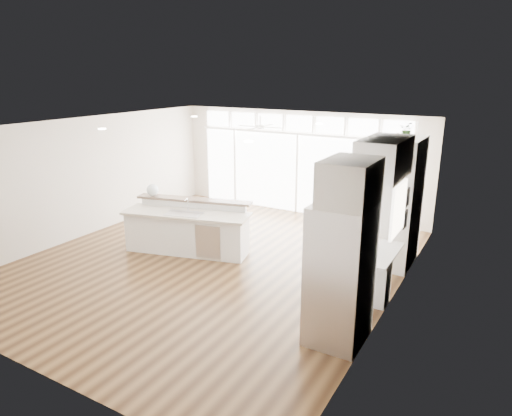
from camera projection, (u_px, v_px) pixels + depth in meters
The scene contains 24 objects.
floor at pixel (213, 262), 9.16m from camera, with size 7.00×8.00×0.02m, color #3E2613.
ceiling at pixel (209, 126), 8.38m from camera, with size 7.00×8.00×0.02m, color white.
wall_back at pixel (299, 163), 12.09m from camera, with size 7.00×0.04×2.70m, color beige.
wall_front at pixel (17, 273), 5.45m from camera, with size 7.00×0.04×2.70m, color beige.
wall_left at pixel (86, 177), 10.44m from camera, with size 0.04×8.00×2.70m, color beige.
wall_right at pixel (395, 227), 7.09m from camera, with size 0.04×8.00×2.70m, color beige.
glass_wall at pixel (297, 174), 12.12m from camera, with size 5.80×0.06×2.08m, color white.
transom_row at pixel (299, 124), 11.74m from camera, with size 5.90×0.06×0.40m, color white.
desk_window at pixel (398, 209), 7.31m from camera, with size 0.04×0.85×0.85m, color silver.
ceiling_fan at pixel (260, 123), 11.01m from camera, with size 1.16×1.16×0.32m, color white.
recessed_lights at pixel (215, 126), 8.55m from camera, with size 3.40×3.00×0.02m, color white.
oven_cabinet at pixel (400, 202), 8.77m from camera, with size 0.64×1.20×2.50m, color white.
desk_nook at pixel (373, 272), 7.80m from camera, with size 0.72×1.30×0.76m, color white.
upper_cabinets at pixel (384, 158), 7.21m from camera, with size 0.64×1.30×0.64m, color white.
refrigerator at pixel (340, 274), 6.26m from camera, with size 0.76×0.90×2.00m, color silver.
fridge_cabinet at pixel (350, 182), 5.86m from camera, with size 0.64×0.90×0.60m, color white.
framed_photos at pixel (406, 208), 7.86m from camera, with size 0.06×0.22×0.80m, color black.
kitchen_island at pixel (187, 228), 9.52m from camera, with size 2.66×1.00×1.06m, color white.
rug at pixel (355, 276), 8.49m from camera, with size 0.83×0.60×0.01m, color #3D2A13.
office_chair at pixel (343, 271), 7.60m from camera, with size 0.49×0.46×0.95m, color black.
fishbowl at pixel (153, 190), 9.94m from camera, with size 0.26×0.26×0.26m, color white.
monitor at pixel (370, 240), 7.68m from camera, with size 0.07×0.43×0.36m, color black.
keyboard at pixel (360, 248), 7.81m from camera, with size 0.13×0.33×0.02m, color silver.
potted_plant at pixel (407, 131), 8.38m from camera, with size 0.26×0.28×0.22m, color #385E28.
Camera 1 is at (4.97, -6.90, 3.67)m, focal length 32.00 mm.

